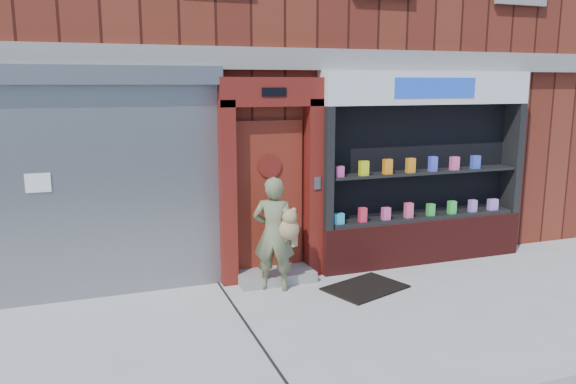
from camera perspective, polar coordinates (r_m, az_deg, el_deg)
name	(u,v)px	position (r m, az deg, el deg)	size (l,w,h in m)	color
ground	(378,319)	(7.07, 9.16, -12.63)	(80.00, 80.00, 0.00)	#9E9E99
building	(243,25)	(12.12, -4.63, 16.56)	(12.00, 8.16, 8.00)	#5A1E14
shutter_bay	(105,169)	(7.65, -18.13, 2.19)	(3.10, 0.30, 3.04)	gray
red_door_bay	(271,180)	(8.01, -1.71, 1.21)	(1.52, 0.58, 2.90)	#5A140F
pharmacy_bay	(423,177)	(9.06, 13.57, 1.51)	(3.50, 0.41, 3.00)	#521613
woman	(275,233)	(7.69, -1.29, -4.20)	(0.69, 0.61, 1.59)	#696F49
doormat	(365,288)	(8.01, 7.86, -9.60)	(1.07, 0.75, 0.03)	black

